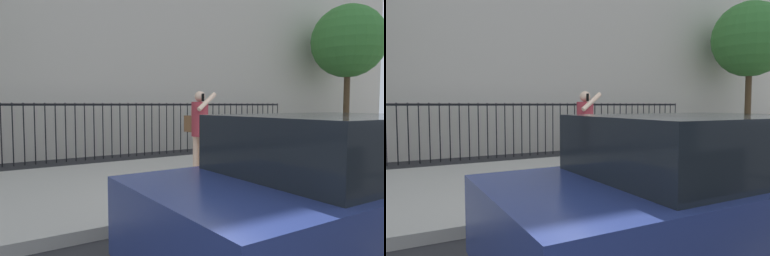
# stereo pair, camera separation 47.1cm
# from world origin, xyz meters

# --- Properties ---
(ground_plane) EXTENTS (60.00, 60.00, 0.00)m
(ground_plane) POSITION_xyz_m (0.00, 0.00, 0.00)
(ground_plane) COLOR #28282B
(sidewalk) EXTENTS (28.00, 4.40, 0.15)m
(sidewalk) POSITION_xyz_m (0.00, 2.20, 0.07)
(sidewalk) COLOR #B2ADA3
(sidewalk) RESTS_ON ground
(iron_fence) EXTENTS (12.03, 0.04, 1.60)m
(iron_fence) POSITION_xyz_m (0.00, 5.90, 1.02)
(iron_fence) COLOR black
(iron_fence) RESTS_ON ground
(parked_hatchback) EXTENTS (4.21, 1.89, 1.45)m
(parked_hatchback) POSITION_xyz_m (-0.95, -1.78, 0.70)
(parked_hatchback) COLOR navy
(parked_hatchback) RESTS_ON ground
(pedestrian_on_phone) EXTENTS (0.49, 0.69, 1.67)m
(pedestrian_on_phone) POSITION_xyz_m (-0.12, 2.07, 1.12)
(pedestrian_on_phone) COLOR beige
(pedestrian_on_phone) RESTS_ON sidewalk
(street_bench) EXTENTS (1.60, 0.45, 0.95)m
(street_bench) POSITION_xyz_m (2.97, 2.93, 0.65)
(street_bench) COLOR brown
(street_bench) RESTS_ON sidewalk
(street_tree_mid) EXTENTS (2.87, 2.87, 5.50)m
(street_tree_mid) POSITION_xyz_m (8.76, 4.83, 4.05)
(street_tree_mid) COLOR #4C3823
(street_tree_mid) RESTS_ON ground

